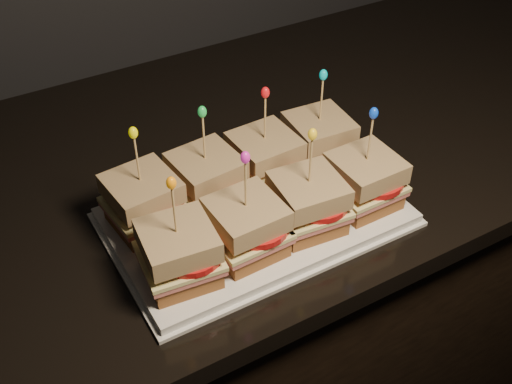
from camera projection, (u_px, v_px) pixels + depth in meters
cabinet at (133, 378)px, 1.27m from camera, size 2.68×0.67×0.88m
granite_slab at (96, 204)px, 0.98m from camera, size 2.72×0.71×0.03m
platter at (256, 217)px, 0.92m from camera, size 0.40×0.25×0.02m
platter_rim at (256, 220)px, 0.92m from camera, size 0.41×0.26×0.01m
sandwich_0_bread_bot at (146, 216)px, 0.89m from camera, size 0.09×0.09×0.02m
sandwich_0_ham at (144, 208)px, 0.88m from camera, size 0.10×0.10×0.01m
sandwich_0_cheese at (144, 204)px, 0.87m from camera, size 0.10×0.10×0.01m
sandwich_0_tomato at (153, 199)px, 0.87m from camera, size 0.09×0.09×0.01m
sandwich_0_bread_top at (141, 188)px, 0.85m from camera, size 0.10×0.10×0.03m
sandwich_0_pick at (137, 162)px, 0.82m from camera, size 0.00×0.00×0.09m
sandwich_0_frill at (133, 133)px, 0.80m from camera, size 0.01×0.01×0.02m
sandwich_1_bread_bot at (207, 194)px, 0.92m from camera, size 0.09×0.09×0.02m
sandwich_1_ham at (207, 185)px, 0.91m from camera, size 0.10×0.10×0.01m
sandwich_1_cheese at (207, 182)px, 0.91m from camera, size 0.10×0.10×0.01m
sandwich_1_tomato at (216, 177)px, 0.90m from camera, size 0.09×0.09×0.01m
sandwich_1_bread_top at (206, 167)px, 0.89m from camera, size 0.10×0.10×0.03m
sandwich_1_pick at (204, 140)px, 0.86m from camera, size 0.00×0.00×0.09m
sandwich_1_frill at (202, 112)px, 0.83m from camera, size 0.01×0.01×0.02m
sandwich_2_bread_bot at (264, 173)px, 0.96m from camera, size 0.09×0.09×0.02m
sandwich_2_ham at (265, 165)px, 0.95m from camera, size 0.10×0.09×0.01m
sandwich_2_cheese at (265, 161)px, 0.94m from camera, size 0.10×0.10×0.01m
sandwich_2_tomato at (274, 157)px, 0.94m from camera, size 0.09×0.09×0.01m
sandwich_2_bread_top at (265, 146)px, 0.93m from camera, size 0.09×0.09×0.03m
sandwich_2_pick at (265, 120)px, 0.90m from camera, size 0.00×0.00×0.09m
sandwich_2_frill at (265, 93)px, 0.87m from camera, size 0.01×0.01×0.02m
sandwich_3_bread_bot at (317, 154)px, 1.00m from camera, size 0.09×0.09×0.02m
sandwich_3_ham at (318, 146)px, 0.99m from camera, size 0.10×0.10×0.01m
sandwich_3_cheese at (318, 142)px, 0.98m from camera, size 0.10×0.10×0.01m
sandwich_3_tomato at (327, 138)px, 0.98m from camera, size 0.09×0.09×0.01m
sandwich_3_bread_top at (319, 128)px, 0.96m from camera, size 0.09×0.09×0.03m
sandwich_3_pick at (321, 102)px, 0.93m from camera, size 0.00×0.00×0.09m
sandwich_3_frill at (323, 75)px, 0.91m from camera, size 0.01×0.01×0.02m
sandwich_4_bread_bot at (181, 269)px, 0.81m from camera, size 0.09×0.09×0.02m
sandwich_4_ham at (180, 260)px, 0.80m from camera, size 0.10×0.10×0.01m
sandwich_4_cheese at (179, 256)px, 0.79m from camera, size 0.11×0.10×0.01m
sandwich_4_tomato at (190, 251)px, 0.79m from camera, size 0.09×0.09×0.01m
sandwich_4_bread_top at (178, 240)px, 0.78m from camera, size 0.10×0.10×0.03m
sandwich_4_pick at (174, 213)px, 0.75m from camera, size 0.00×0.00×0.09m
sandwich_4_frill at (171, 183)px, 0.72m from camera, size 0.01×0.01×0.02m
sandwich_5_bread_bot at (246, 242)px, 0.85m from camera, size 0.09×0.09×0.02m
sandwich_5_ham at (246, 233)px, 0.84m from camera, size 0.10×0.09×0.01m
sandwich_5_cheese at (246, 230)px, 0.83m from camera, size 0.10×0.10×0.01m
sandwich_5_tomato at (257, 225)px, 0.83m from camera, size 0.09×0.09×0.01m
sandwich_5_bread_top at (246, 214)px, 0.81m from camera, size 0.09×0.09×0.03m
sandwich_5_pick at (246, 187)px, 0.79m from camera, size 0.00×0.00×0.09m
sandwich_5_frill at (245, 157)px, 0.76m from camera, size 0.01×0.01×0.02m
sandwich_6_bread_bot at (307, 218)px, 0.88m from camera, size 0.09×0.09×0.02m
sandwich_6_ham at (307, 209)px, 0.87m from camera, size 0.10×0.10×0.01m
sandwich_6_cheese at (308, 205)px, 0.87m from camera, size 0.10×0.10×0.01m
sandwich_6_tomato at (318, 201)px, 0.86m from camera, size 0.09×0.09×0.01m
sandwich_6_bread_top at (309, 190)px, 0.85m from camera, size 0.10×0.10×0.03m
sandwich_6_pick at (311, 163)px, 0.82m from camera, size 0.00×0.00×0.09m
sandwich_6_frill at (312, 134)px, 0.79m from camera, size 0.01×0.01×0.02m
sandwich_7_bread_bot at (362, 195)px, 0.92m from camera, size 0.09×0.09×0.02m
sandwich_7_ham at (363, 187)px, 0.91m from camera, size 0.10×0.09×0.01m
sandwich_7_cheese at (364, 183)px, 0.90m from camera, size 0.10×0.09×0.01m
sandwich_7_tomato at (374, 179)px, 0.90m from camera, size 0.09×0.09×0.01m
sandwich_7_bread_top at (366, 168)px, 0.89m from camera, size 0.09×0.09×0.03m
sandwich_7_pick at (370, 142)px, 0.86m from camera, size 0.00×0.00×0.09m
sandwich_7_frill at (374, 113)px, 0.83m from camera, size 0.01×0.01×0.02m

